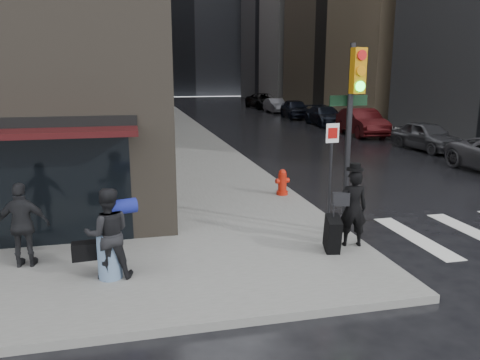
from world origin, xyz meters
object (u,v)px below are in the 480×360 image
at_px(traffic_light, 351,114).
at_px(parked_car_1, 427,136).
at_px(parked_car_2, 362,122).
at_px(man_jeans, 108,233).
at_px(man_greycoat, 23,225).
at_px(parked_car_4, 295,109).
at_px(parked_car_3, 325,116).
at_px(fire_hydrant, 282,183).
at_px(man_overcoat, 349,212).
at_px(parked_car_5, 275,106).
at_px(parked_car_6, 264,101).

distance_m(traffic_light, parked_car_1, 15.01).
relative_size(parked_car_1, parked_car_2, 0.84).
distance_m(man_jeans, traffic_light, 5.72).
height_order(man_greycoat, parked_car_1, man_greycoat).
height_order(man_jeans, parked_car_4, man_jeans).
bearing_deg(man_jeans, parked_car_3, -125.67).
relative_size(fire_hydrant, parked_car_3, 0.16).
bearing_deg(man_overcoat, traffic_light, -99.85).
bearing_deg(man_jeans, parked_car_2, -132.98).
relative_size(man_overcoat, man_greycoat, 1.12).
bearing_deg(parked_car_5, man_overcoat, -104.33).
distance_m(man_overcoat, man_jeans, 4.94).
relative_size(man_jeans, traffic_light, 0.39).
bearing_deg(parked_car_4, parked_car_2, -84.30).
relative_size(fire_hydrant, parked_car_1, 0.19).
distance_m(man_overcoat, parked_car_5, 37.24).
bearing_deg(fire_hydrant, parked_car_5, 73.01).
bearing_deg(parked_car_6, parked_car_1, -94.42).
height_order(fire_hydrant, parked_car_2, parked_car_2).
xyz_separation_m(fire_hydrant, parked_car_5, (9.60, 31.42, 0.19)).
bearing_deg(parked_car_1, traffic_light, -134.85).
xyz_separation_m(parked_car_1, parked_car_4, (-0.56, 18.01, 0.08)).
relative_size(fire_hydrant, parked_car_6, 0.14).
bearing_deg(parked_car_5, man_greycoat, -113.79).
distance_m(man_greycoat, parked_car_6, 44.72).
bearing_deg(parked_car_6, man_greycoat, -116.22).
bearing_deg(parked_car_3, parked_car_4, 94.51).
relative_size(man_overcoat, fire_hydrant, 2.32).
height_order(man_overcoat, parked_car_2, man_overcoat).
distance_m(parked_car_2, parked_car_4, 12.01).
relative_size(man_overcoat, traffic_light, 0.43).
bearing_deg(traffic_light, man_overcoat, -119.18).
height_order(parked_car_1, parked_car_6, parked_car_6).
bearing_deg(parked_car_6, man_overcoat, -107.94).
bearing_deg(fire_hydrant, parked_car_2, 54.39).
bearing_deg(parked_car_5, traffic_light, -104.16).
bearing_deg(traffic_light, parked_car_3, 60.65).
bearing_deg(man_overcoat, fire_hydrant, -78.19).
bearing_deg(fire_hydrant, parked_car_6, 74.92).
xyz_separation_m(parked_car_3, parked_car_5, (-0.12, 12.01, -0.01)).
bearing_deg(parked_car_5, man_jeans, -111.11).
xyz_separation_m(man_jeans, parked_car_5, (14.54, 36.44, -0.30)).
bearing_deg(man_greycoat, man_overcoat, -178.92).
bearing_deg(parked_car_4, parked_car_5, 94.46).
bearing_deg(parked_car_5, parked_car_3, -88.77).
distance_m(parked_car_1, parked_car_6, 30.01).
relative_size(man_greycoat, parked_car_5, 0.39).
xyz_separation_m(parked_car_4, parked_car_6, (0.57, 12.01, 0.01)).
bearing_deg(parked_car_2, parked_car_1, -80.30).
distance_m(parked_car_3, parked_car_4, 6.01).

